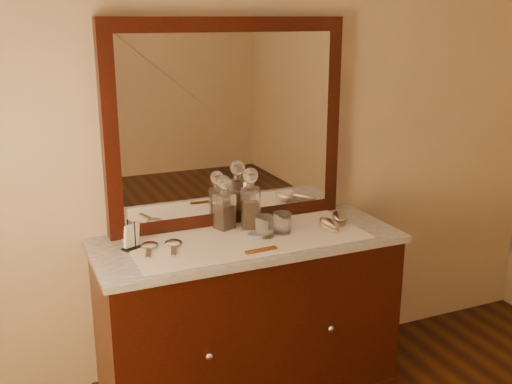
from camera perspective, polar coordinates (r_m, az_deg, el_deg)
dresser_cabinet at (r=3.04m, az=-0.77°, el=-12.10°), size 1.40×0.55×0.82m
knob_left at (r=2.69m, az=-4.44°, el=-15.14°), size 0.04×0.04×0.04m
knob_right at (r=2.92m, az=7.05°, el=-12.63°), size 0.04×0.04×0.04m
marble_top at (r=2.86m, az=-0.80°, el=-4.59°), size 1.44×0.59×0.03m
mirror_frame at (r=2.95m, az=-2.70°, el=6.40°), size 1.20×0.08×1.00m
mirror_glass at (r=2.91m, az=-2.46°, el=6.30°), size 1.06×0.01×0.86m
lace_runner at (r=2.84m, az=-0.65°, el=-4.40°), size 1.10×0.45×0.00m
pin_dish at (r=2.86m, az=-0.02°, el=-4.08°), size 0.08×0.08×0.01m
comb at (r=2.69m, az=0.49°, el=-5.48°), size 0.15×0.04×0.01m
napkin_rack at (r=2.76m, az=-11.61°, el=-4.21°), size 0.10×0.08×0.13m
decanter_left at (r=2.94m, az=-3.00°, el=-1.54°), size 0.10×0.10×0.27m
decanter_right at (r=2.95m, az=-0.53°, el=-1.19°), size 0.11×0.11×0.30m
brush_near at (r=2.98m, az=6.90°, el=-3.03°), size 0.07×0.16×0.04m
brush_far at (r=3.08m, az=7.86°, el=-2.42°), size 0.14×0.18×0.04m
hand_mirror_outer at (r=2.76m, az=-10.00°, el=-5.07°), size 0.11×0.20×0.02m
hand_mirror_inner at (r=2.77m, az=-7.78°, el=-4.90°), size 0.10×0.21×0.02m
tumblers at (r=2.87m, az=1.64°, el=-3.07°), size 0.19×0.10×0.10m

